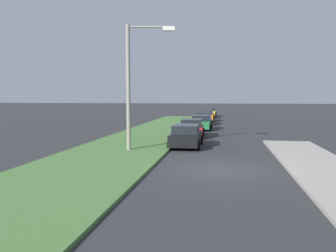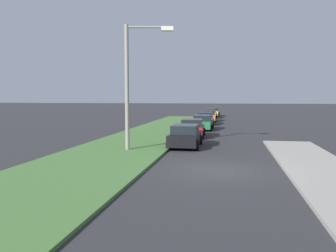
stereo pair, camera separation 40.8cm
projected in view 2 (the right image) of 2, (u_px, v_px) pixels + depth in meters
The scene contains 10 objects.
ground at pixel (218, 170), 15.70m from camera, with size 300.00×300.00×0.00m, color #2D2D30.
grass_median at pixel (141, 139), 26.57m from camera, with size 60.00×6.00×0.12m, color #477238.
parked_car_black at pixel (185, 136), 22.78m from camera, with size 4.30×2.02×1.47m.
parked_car_red at pixel (192, 128), 28.39m from camera, with size 4.36×2.14×1.47m.
parked_car_green at pixel (203, 123), 34.55m from camera, with size 4.32×2.06×1.47m.
parked_car_blue at pixel (205, 118), 41.05m from camera, with size 4.40×2.21×1.47m.
parked_car_orange at pixel (209, 116), 46.43m from camera, with size 4.36×2.14×1.47m.
parked_car_silver at pixel (210, 114), 52.86m from camera, with size 4.32×2.06×1.47m.
parked_car_yellow at pixel (213, 112), 58.36m from camera, with size 4.33×2.07×1.47m.
streetlight at pixel (133, 78), 20.66m from camera, with size 0.77×2.86×7.50m.
Camera 2 is at (-15.63, -0.48, 3.30)m, focal length 37.35 mm.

